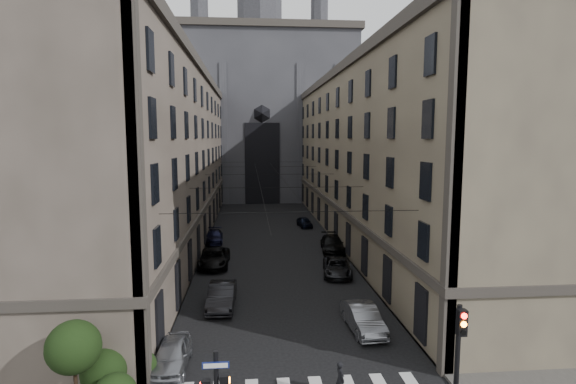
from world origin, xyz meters
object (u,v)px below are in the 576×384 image
object	(u,v)px
car_right_far	(304,222)
car_left_midnear	(222,296)
car_right_midfar	(332,244)
car_left_near	(172,355)
car_left_midfar	(214,258)
car_right_midnear	(337,267)
pedestrian	(340,379)
traffic_light_right	(458,354)
car_left_far	(214,236)
car_right_near	(363,318)
gothic_tower	(260,105)

from	to	relation	value
car_right_far	car_left_midnear	bearing A→B (deg)	-115.78
car_left_midnear	car_right_midfar	size ratio (longest dim) A/B	0.91
car_left_near	car_left_midfar	bearing A→B (deg)	88.38
car_right_midnear	pedestrian	size ratio (longest dim) A/B	3.17
car_right_midnear	pedestrian	bearing A→B (deg)	-92.75
car_left_midnear	pedestrian	size ratio (longest dim) A/B	3.15
traffic_light_right	car_right_midfar	size ratio (longest dim) A/B	0.95
car_right_far	car_left_far	bearing A→B (deg)	-152.46
car_right_near	pedestrian	world-z (taller)	pedestrian
car_left_far	car_right_far	xyz separation A→B (m)	(10.96, 7.65, -0.03)
car_left_near	car_right_midnear	distance (m)	18.25
car_left_near	car_right_far	size ratio (longest dim) A/B	1.12
traffic_light_right	car_right_far	bearing A→B (deg)	91.16
car_left_far	car_right_near	xyz separation A→B (m)	(10.62, -23.77, 0.10)
car_right_midnear	car_left_near	bearing A→B (deg)	-119.87
gothic_tower	car_left_far	world-z (taller)	gothic_tower
car_left_near	car_right_near	size ratio (longest dim) A/B	0.90
car_left_near	car_left_midfar	xyz separation A→B (m)	(0.73, 17.89, 0.06)
gothic_tower	car_left_near	bearing A→B (deg)	-95.29
traffic_light_right	car_left_midfar	size ratio (longest dim) A/B	0.93
traffic_light_right	car_left_near	distance (m)	13.52
car_right_near	car_right_far	xyz separation A→B (m)	(0.34, 31.42, -0.13)
car_right_near	car_right_midfar	size ratio (longest dim) A/B	0.85
traffic_light_right	car_right_near	distance (m)	9.99
car_right_near	car_left_near	bearing A→B (deg)	-165.36
gothic_tower	car_left_far	distance (m)	43.66
car_right_near	car_right_midnear	distance (m)	10.92
car_right_far	car_left_midfar	bearing A→B (deg)	-128.38
car_right_midnear	car_left_far	bearing A→B (deg)	139.03
car_left_midnear	car_left_far	size ratio (longest dim) A/B	1.08
car_right_midnear	gothic_tower	bearing A→B (deg)	103.43
car_left_near	car_right_far	bearing A→B (deg)	73.27
traffic_light_right	car_left_near	size ratio (longest dim) A/B	1.24
traffic_light_right	car_right_midnear	world-z (taller)	traffic_light_right
car_left_near	car_right_far	distance (m)	36.61
car_right_midnear	pedestrian	world-z (taller)	pedestrian
car_left_midnear	car_right_midnear	distance (m)	11.23
traffic_light_right	car_right_midfar	xyz separation A→B (m)	(0.44, 28.24, -2.50)
gothic_tower	car_right_midfar	xyz separation A→B (m)	(6.04, -44.80, -17.01)
car_left_midfar	car_right_far	world-z (taller)	car_left_midfar
traffic_light_right	pedestrian	size ratio (longest dim) A/B	3.30
gothic_tower	traffic_light_right	distance (m)	74.67
car_left_near	pedestrian	size ratio (longest dim) A/B	2.66
car_right_near	pedestrian	distance (m)	7.12
car_left_midfar	car_left_far	xyz separation A→B (m)	(-0.72, 9.39, -0.11)
car_left_midfar	car_right_near	xyz separation A→B (m)	(9.90, -14.38, -0.01)
car_left_midnear	pedestrian	distance (m)	12.52
car_left_far	car_left_near	bearing A→B (deg)	-92.90
gothic_tower	car_left_midfar	distance (m)	52.23
car_left_far	car_right_far	size ratio (longest dim) A/B	1.23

